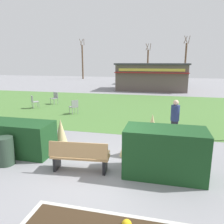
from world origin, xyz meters
TOP-DOWN VIEW (x-y plane):
  - ground_plane at (0.00, 0.00)m, footprint 80.00×80.00m
  - lawn_patch at (0.00, 9.48)m, footprint 36.00×12.00m
  - park_bench at (-0.62, -0.07)m, footprint 1.74×0.68m
  - hedge_left at (-3.31, 0.70)m, footprint 2.66×1.10m
  - hedge_right at (1.76, 0.30)m, footprint 2.22×1.10m
  - ornamental_grass_behind_left at (1.32, 1.95)m, footprint 0.71×0.71m
  - ornamental_grass_behind_right at (-2.13, 1.82)m, footprint 0.50×0.50m
  - ornamental_grass_behind_center at (0.61, 1.37)m, footprint 0.67×0.67m
  - trash_bin at (-3.04, -0.17)m, footprint 0.52×0.52m
  - food_kiosk at (0.27, 19.69)m, footprint 7.80×4.55m
  - cafe_chair_west at (-3.61, 6.63)m, footprint 0.62×0.62m
  - cafe_chair_east at (-6.34, 9.38)m, footprint 0.56×0.56m
  - cafe_chair_center at (-6.99, 7.63)m, footprint 0.62×0.62m
  - person_strolling at (2.14, 3.23)m, footprint 0.34×0.34m
  - parked_car_west_slot at (-2.86, 25.82)m, footprint 4.34×2.34m
  - parked_car_center_slot at (2.39, 25.82)m, footprint 4.33×2.31m
  - tree_left_bg at (-1.22, 33.25)m, footprint 0.91×0.96m
  - tree_right_bg at (4.73, 31.17)m, footprint 0.91×0.96m
  - tree_center_bg at (-13.18, 33.59)m, footprint 0.91×0.96m

SIDE VIEW (x-z plane):
  - ground_plane at x=0.00m, z-range 0.00..0.00m
  - lawn_patch at x=0.00m, z-range 0.00..0.01m
  - trash_bin at x=-3.04m, z-range 0.00..0.89m
  - park_bench at x=-0.62m, z-range 0.01..0.96m
  - ornamental_grass_behind_center at x=0.61m, z-range 0.00..0.98m
  - ornamental_grass_behind_right at x=-2.13m, z-range 0.00..1.01m
  - cafe_chair_west at x=-3.61m, z-range 0.08..0.97m
  - cafe_chair_east at x=-6.34m, z-range 0.08..0.97m
  - cafe_chair_center at x=-6.99m, z-range 0.08..0.97m
  - hedge_left at x=-3.31m, z-range 0.00..1.13m
  - parked_car_west_slot at x=-2.86m, z-range 0.04..1.24m
  - parked_car_center_slot at x=2.39m, z-range 0.04..1.24m
  - hedge_right at x=1.76m, z-range 0.00..1.37m
  - ornamental_grass_behind_left at x=1.32m, z-range 0.00..1.37m
  - person_strolling at x=2.14m, z-range 0.02..1.71m
  - food_kiosk at x=0.27m, z-range 0.01..2.99m
  - tree_left_bg at x=-1.22m, z-range -0.36..5.78m
  - tree_right_bg at x=4.73m, z-range -0.37..6.61m
  - tree_center_bg at x=-13.18m, z-range -0.37..6.79m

